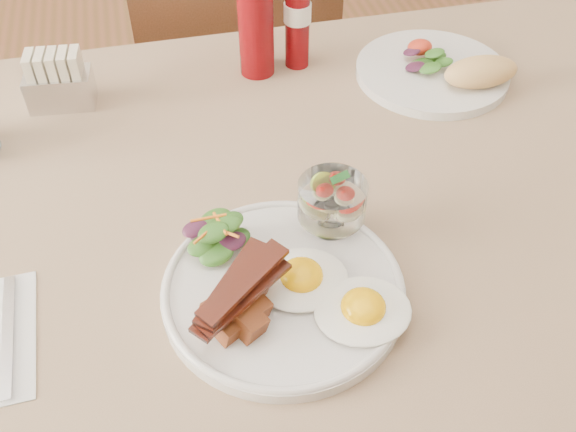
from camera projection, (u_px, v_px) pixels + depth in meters
name	position (u px, v px, depth m)	size (l,w,h in m)	color
table	(309.00, 234.00, 0.93)	(1.33, 0.88, 0.75)	#59301C
chair_far	(235.00, 72.00, 1.49)	(0.42, 0.42, 0.93)	#59301C
main_plate	(283.00, 290.00, 0.74)	(0.28, 0.28, 0.02)	silver
fried_eggs	(332.00, 293.00, 0.72)	(0.18, 0.17, 0.03)	white
bacon_potato_pile	(240.00, 301.00, 0.68)	(0.12, 0.11, 0.06)	maroon
side_salad	(217.00, 236.00, 0.76)	(0.09, 0.09, 0.04)	#214813
fruit_cup	(332.00, 200.00, 0.77)	(0.08, 0.08, 0.08)	white
second_plate	(443.00, 71.00, 1.05)	(0.25, 0.25, 0.06)	silver
ketchup_bottle	(256.00, 28.00, 1.02)	(0.06, 0.06, 0.17)	#610509
hot_sauce_bottle	(297.00, 23.00, 1.04)	(0.05, 0.05, 0.16)	#610509
sugar_caddy	(59.00, 83.00, 0.98)	(0.10, 0.06, 0.09)	silver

